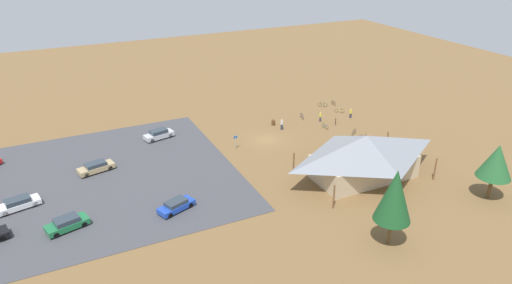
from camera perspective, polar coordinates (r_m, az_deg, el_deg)
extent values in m
plane|color=brown|center=(70.99, 1.28, 0.27)|extent=(160.00, 160.00, 0.00)
cube|color=#424247|center=(63.00, -19.50, -4.61)|extent=(35.89, 32.47, 0.05)
cube|color=#C6B28E|center=(61.43, 13.18, -2.93)|extent=(12.95, 6.62, 3.09)
pyramid|color=gray|center=(60.16, 13.44, -0.45)|extent=(16.06, 9.73, 2.78)
cylinder|color=brown|center=(69.26, 15.93, 0.02)|extent=(0.20, 0.20, 3.09)
cylinder|color=brown|center=(60.73, 4.68, -2.65)|extent=(0.20, 0.20, 3.09)
cylinder|color=brown|center=(63.44, 21.31, -3.14)|extent=(0.20, 0.20, 3.09)
cylinder|color=brown|center=(54.00, 9.62, -6.69)|extent=(0.20, 0.20, 3.09)
cylinder|color=brown|center=(76.32, 2.16, 2.42)|extent=(0.60, 0.60, 0.90)
cylinder|color=#99999E|center=(67.65, -2.54, -0.02)|extent=(0.08, 0.08, 2.20)
cube|color=#1959B2|center=(67.32, -2.55, 0.60)|extent=(0.56, 0.04, 0.40)
cylinder|color=brown|center=(49.71, 16.21, -10.58)|extent=(0.31, 0.31, 2.92)
cone|color=#194C23|center=(47.45, 16.81, -6.35)|extent=(3.75, 3.75, 5.62)
cylinder|color=brown|center=(62.06, 27.02, -5.01)|extent=(0.45, 0.45, 2.85)
cone|color=#235B2D|center=(60.56, 27.65, -2.11)|extent=(3.96, 3.96, 4.16)
torus|color=black|center=(78.52, 9.83, 2.66)|extent=(0.45, 0.65, 0.75)
torus|color=black|center=(77.53, 9.85, 2.37)|extent=(0.45, 0.65, 0.75)
cylinder|color=red|center=(77.98, 9.84, 2.60)|extent=(0.57, 0.84, 0.04)
cylinder|color=red|center=(78.12, 9.85, 2.73)|extent=(0.04, 0.04, 0.47)
cube|color=black|center=(78.04, 9.86, 2.89)|extent=(0.18, 0.21, 0.05)
cylinder|color=red|center=(77.54, 9.86, 2.58)|extent=(0.04, 0.04, 0.51)
cylinder|color=black|center=(77.44, 9.87, 2.75)|extent=(0.42, 0.29, 0.03)
torus|color=black|center=(73.91, 11.92, 1.05)|extent=(0.65, 0.46, 0.75)
torus|color=black|center=(74.81, 12.17, 1.32)|extent=(0.65, 0.46, 0.75)
cylinder|color=#B7B7BC|center=(74.31, 12.05, 1.28)|extent=(0.80, 0.56, 0.04)
cylinder|color=#B7B7BC|center=(74.11, 12.01, 1.29)|extent=(0.04, 0.04, 0.42)
cube|color=black|center=(74.03, 12.03, 1.44)|extent=(0.21, 0.18, 0.05)
cylinder|color=#B7B7BC|center=(74.63, 12.16, 1.46)|extent=(0.04, 0.04, 0.46)
cylinder|color=black|center=(74.54, 12.18, 1.62)|extent=(0.30, 0.42, 0.03)
torus|color=black|center=(75.54, 8.78, 1.80)|extent=(0.10, 0.67, 0.67)
torus|color=black|center=(76.22, 8.33, 2.04)|extent=(0.10, 0.67, 0.67)
cylinder|color=#197A7F|center=(75.84, 8.56, 2.00)|extent=(0.12, 0.88, 0.04)
cylinder|color=#197A7F|center=(75.69, 8.65, 2.01)|extent=(0.04, 0.04, 0.37)
cube|color=black|center=(75.62, 8.66, 2.14)|extent=(0.10, 0.21, 0.05)
cylinder|color=#197A7F|center=(76.07, 8.39, 2.18)|extent=(0.04, 0.04, 0.45)
cylinder|color=black|center=(75.98, 8.40, 2.33)|extent=(0.48, 0.08, 0.03)
torus|color=black|center=(87.04, 9.40, 4.87)|extent=(0.11, 0.64, 0.64)
torus|color=black|center=(86.22, 9.71, 4.66)|extent=(0.11, 0.64, 0.64)
cylinder|color=black|center=(86.59, 9.56, 4.83)|extent=(0.14, 0.91, 0.04)
cylinder|color=black|center=(86.71, 9.51, 4.93)|extent=(0.04, 0.04, 0.40)
cube|color=black|center=(86.64, 9.52, 5.05)|extent=(0.10, 0.21, 0.05)
cylinder|color=black|center=(86.23, 9.69, 4.82)|extent=(0.04, 0.04, 0.46)
cylinder|color=black|center=(86.15, 9.70, 4.96)|extent=(0.48, 0.09, 0.03)
torus|color=black|center=(83.04, 10.68, 3.79)|extent=(0.55, 0.39, 0.64)
torus|color=black|center=(82.99, 9.94, 3.84)|extent=(0.55, 0.39, 0.64)
cylinder|color=yellow|center=(82.97, 10.32, 3.88)|extent=(0.83, 0.58, 0.04)
cylinder|color=yellow|center=(82.95, 10.45, 3.93)|extent=(0.04, 0.04, 0.38)
cube|color=black|center=(82.89, 10.46, 4.05)|extent=(0.21, 0.18, 0.05)
cylinder|color=yellow|center=(82.92, 10.03, 3.96)|extent=(0.04, 0.04, 0.40)
cylinder|color=black|center=(82.85, 10.04, 4.09)|extent=(0.30, 0.42, 0.03)
torus|color=black|center=(85.34, 8.59, 4.56)|extent=(0.61, 0.47, 0.73)
torus|color=black|center=(85.38, 7.92, 4.61)|extent=(0.61, 0.47, 0.73)
cylinder|color=#1E7F38|center=(85.32, 8.26, 4.66)|extent=(0.76, 0.58, 0.04)
cylinder|color=#1E7F38|center=(85.29, 8.38, 4.69)|extent=(0.04, 0.04, 0.38)
cube|color=black|center=(85.22, 8.39, 4.81)|extent=(0.21, 0.18, 0.05)
cylinder|color=#1E7F38|center=(85.30, 8.00, 4.75)|extent=(0.04, 0.04, 0.45)
cylinder|color=black|center=(85.22, 8.00, 4.89)|extent=(0.31, 0.40, 0.03)
torus|color=black|center=(78.98, 5.84, 3.04)|extent=(0.19, 0.75, 0.76)
torus|color=black|center=(79.83, 5.61, 3.29)|extent=(0.19, 0.75, 0.76)
cylinder|color=#722D9E|center=(79.36, 5.73, 3.25)|extent=(0.22, 0.88, 0.04)
cylinder|color=#722D9E|center=(79.18, 5.77, 3.26)|extent=(0.04, 0.04, 0.42)
cube|color=black|center=(79.10, 5.78, 3.41)|extent=(0.12, 0.21, 0.05)
cylinder|color=#722D9E|center=(79.66, 5.64, 3.43)|extent=(0.04, 0.04, 0.47)
cylinder|color=black|center=(79.57, 5.64, 3.58)|extent=(0.48, 0.13, 0.03)
torus|color=black|center=(72.61, 12.72, 0.53)|extent=(0.73, 0.27, 0.75)
torus|color=black|center=(72.93, 13.43, 0.57)|extent=(0.73, 0.27, 0.75)
cylinder|color=#2347B7|center=(72.72, 13.09, 0.64)|extent=(0.86, 0.31, 0.04)
cylinder|color=#2347B7|center=(72.63, 12.96, 0.70)|extent=(0.04, 0.04, 0.42)
cube|color=black|center=(72.54, 12.98, 0.85)|extent=(0.21, 0.14, 0.05)
cylinder|color=#2347B7|center=(72.80, 13.38, 0.75)|extent=(0.04, 0.04, 0.51)
cylinder|color=black|center=(72.70, 13.40, 0.93)|extent=(0.18, 0.47, 0.03)
cube|color=tan|center=(64.97, -19.20, -3.07)|extent=(4.95, 2.77, 0.65)
cube|color=#2D3842|center=(64.72, -19.27, -2.62)|extent=(2.90, 2.09, 0.49)
cylinder|color=black|center=(64.01, -20.25, -3.90)|extent=(0.67, 0.36, 0.64)
cylinder|color=black|center=(65.32, -20.71, -3.38)|extent=(0.67, 0.36, 0.64)
cylinder|color=black|center=(64.87, -17.64, -3.11)|extent=(0.67, 0.36, 0.64)
cylinder|color=black|center=(66.16, -18.14, -2.62)|extent=(0.67, 0.36, 0.64)
cube|color=#1E6B3D|center=(54.24, -22.36, -9.45)|extent=(4.75, 2.98, 0.65)
cube|color=#2D3842|center=(53.93, -22.46, -8.92)|extent=(2.82, 2.25, 0.54)
cylinder|color=black|center=(53.38, -23.52, -10.56)|extent=(0.68, 0.38, 0.64)
cylinder|color=black|center=(54.75, -24.09, -9.73)|extent=(0.68, 0.38, 0.64)
cylinder|color=black|center=(54.02, -20.52, -9.55)|extent=(0.68, 0.38, 0.64)
cylinder|color=black|center=(55.38, -21.17, -8.76)|extent=(0.68, 0.38, 0.64)
cube|color=#BCBCC1|center=(72.65, -11.94, 0.83)|extent=(4.82, 2.74, 0.69)
cube|color=#2D3842|center=(72.40, -11.99, 1.28)|extent=(2.82, 2.08, 0.57)
cylinder|color=black|center=(71.51, -12.73, 0.14)|extent=(0.67, 0.36, 0.64)
cylinder|color=black|center=(72.79, -13.28, 0.53)|extent=(0.67, 0.36, 0.64)
cylinder|color=black|center=(72.75, -10.58, 0.77)|extent=(0.67, 0.36, 0.64)
cylinder|color=black|center=(74.00, -11.15, 1.15)|extent=(0.67, 0.36, 0.64)
cube|color=#1E42B2|center=(54.11, -9.85, -7.86)|extent=(4.67, 3.15, 0.60)
cube|color=#2D3842|center=(53.83, -9.89, -7.38)|extent=(2.81, 2.28, 0.46)
cylinder|color=black|center=(53.00, -10.61, -8.95)|extent=(0.68, 0.43, 0.64)
cylinder|color=black|center=(54.05, -11.57, -8.31)|extent=(0.68, 0.43, 0.64)
cylinder|color=black|center=(54.44, -8.12, -7.76)|extent=(0.68, 0.43, 0.64)
cylinder|color=black|center=(55.46, -9.10, -7.16)|extent=(0.68, 0.43, 0.64)
cube|color=white|center=(60.27, -27.38, -6.92)|extent=(5.00, 2.80, 0.59)
cube|color=#2D3842|center=(60.00, -27.48, -6.46)|extent=(2.93, 2.13, 0.53)
cylinder|color=black|center=(59.52, -28.65, -7.83)|extent=(0.67, 0.36, 0.64)
cylinder|color=black|center=(60.88, -28.96, -7.17)|extent=(0.67, 0.36, 0.64)
cylinder|color=black|center=(59.88, -25.69, -6.97)|extent=(0.67, 0.36, 0.64)
cylinder|color=black|center=(61.24, -26.07, -6.34)|extent=(0.67, 0.36, 0.64)
cylinder|color=black|center=(55.27, -28.89, -10.45)|extent=(0.67, 0.35, 0.64)
cube|color=#2D3347|center=(80.96, 11.63, 3.22)|extent=(0.39, 0.40, 0.82)
cylinder|color=yellow|center=(80.70, 11.68, 3.71)|extent=(0.36, 0.36, 0.66)
sphere|color=tan|center=(80.54, 11.70, 4.01)|extent=(0.24, 0.24, 0.24)
cube|color=#2D3347|center=(74.59, 3.21, 1.87)|extent=(0.37, 0.31, 0.93)
cylinder|color=silver|center=(74.28, 3.22, 2.44)|extent=(0.36, 0.36, 0.68)
sphere|color=tan|center=(74.11, 3.23, 2.77)|extent=(0.24, 0.24, 0.24)
cube|color=#2D3347|center=(78.54, 7.96, 2.83)|extent=(0.39, 0.40, 0.85)
cylinder|color=yellow|center=(78.27, 7.99, 3.33)|extent=(0.36, 0.36, 0.61)
sphere|color=tan|center=(78.12, 8.01, 3.62)|extent=(0.24, 0.24, 0.24)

